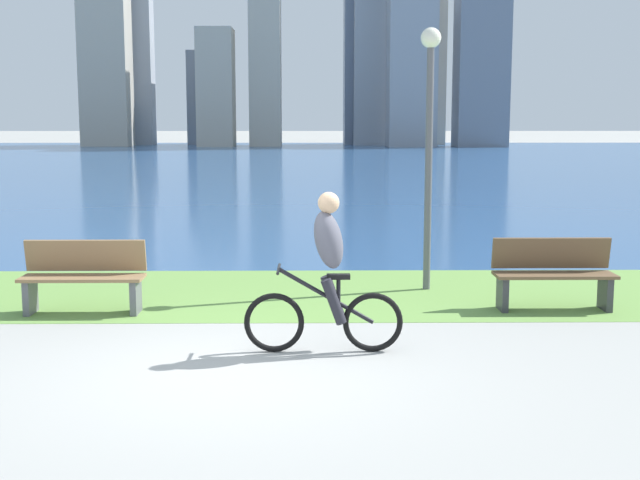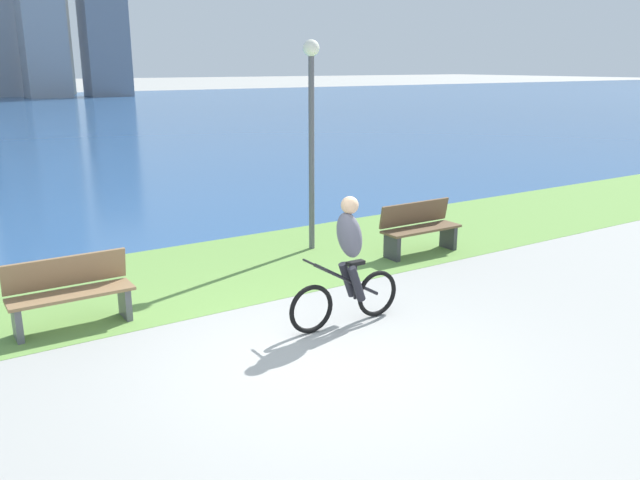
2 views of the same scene
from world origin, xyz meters
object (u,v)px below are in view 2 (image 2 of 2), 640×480
Objects in this scene: cyclist_lead at (348,262)px; bench_near_path at (419,228)px; bench_far_along_path at (70,293)px; lamppost_tall at (311,114)px.

cyclist_lead reaches higher than bench_near_path.
cyclist_lead is at bearing -146.33° from bench_near_path.
lamppost_tall is at bearing 17.27° from bench_far_along_path.
cyclist_lead is 0.46× the size of lamppost_tall.
bench_far_along_path is (-5.88, -0.12, 0.00)m from bench_near_path.
bench_far_along_path is 5.06m from lamppost_tall.
lamppost_tall reaches higher than cyclist_lead.
bench_near_path is 2.72m from lamppost_tall.
cyclist_lead is 3.85m from lamppost_tall.
bench_far_along_path is at bearing -178.87° from bench_near_path.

